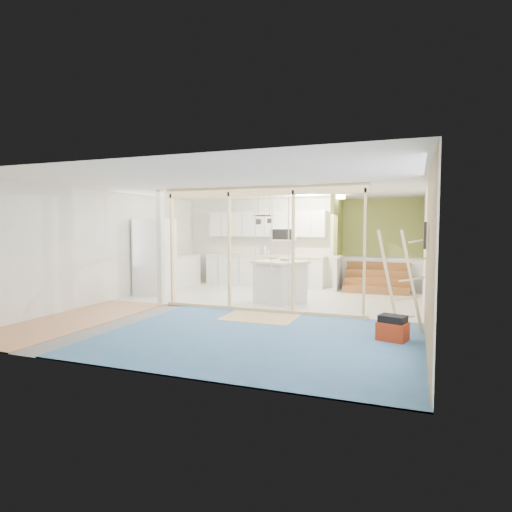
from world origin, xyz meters
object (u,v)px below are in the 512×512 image
at_px(fridge, 155,257).
at_px(island, 280,282).
at_px(toolbox, 393,329).
at_px(ladder, 403,280).

height_order(fridge, island, fridge).
xyz_separation_m(toolbox, ladder, (0.11, 0.73, 0.68)).
relative_size(island, toolbox, 2.62).
bearing_deg(ladder, fridge, 168.26).
height_order(fridge, ladder, fridge).
relative_size(fridge, ladder, 1.15).
relative_size(island, ladder, 0.78).
distance_m(island, toolbox, 3.68).
xyz_separation_m(island, ladder, (2.74, -1.84, 0.39)).
relative_size(fridge, toolbox, 3.88).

